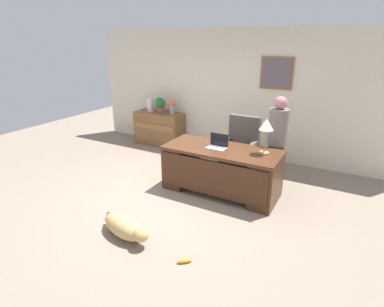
% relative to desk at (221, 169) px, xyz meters
% --- Properties ---
extents(ground_plane, '(12.00, 12.00, 0.00)m').
position_rel_desk_xyz_m(ground_plane, '(-0.62, -0.63, -0.43)').
color(ground_plane, gray).
extents(back_wall, '(7.00, 0.16, 2.70)m').
position_rel_desk_xyz_m(back_wall, '(-0.61, 1.97, 0.92)').
color(back_wall, beige).
rests_on(back_wall, ground_plane).
extents(desk, '(1.91, 0.83, 0.79)m').
position_rel_desk_xyz_m(desk, '(0.00, 0.00, 0.00)').
color(desk, '#4C2B19').
rests_on(desk, ground_plane).
extents(credenza, '(1.21, 0.50, 0.81)m').
position_rel_desk_xyz_m(credenza, '(-2.37, 1.62, -0.03)').
color(credenza, brown).
rests_on(credenza, ground_plane).
extents(armchair, '(0.60, 0.59, 1.12)m').
position_rel_desk_xyz_m(armchair, '(0.00, 0.92, 0.06)').
color(armchair, '#564C47').
rests_on(armchair, ground_plane).
extents(person_standing, '(0.32, 0.32, 1.60)m').
position_rel_desk_xyz_m(person_standing, '(0.72, 0.72, 0.39)').
color(person_standing, '#262323').
rests_on(person_standing, ground_plane).
extents(dog_lying, '(0.88, 0.45, 0.30)m').
position_rel_desk_xyz_m(dog_lying, '(-0.57, -1.78, -0.28)').
color(dog_lying, tan).
rests_on(dog_lying, ground_plane).
extents(laptop, '(0.32, 0.22, 0.23)m').
position_rel_desk_xyz_m(laptop, '(-0.08, 0.04, 0.41)').
color(laptop, '#B2B5BA').
rests_on(laptop, desk).
extents(desk_lamp, '(0.22, 0.22, 0.56)m').
position_rel_desk_xyz_m(desk_lamp, '(0.67, 0.13, 0.79)').
color(desk_lamp, '#9E8447').
rests_on(desk_lamp, desk).
extents(vase_with_flowers, '(0.17, 0.17, 0.36)m').
position_rel_desk_xyz_m(vase_with_flowers, '(-1.98, 1.62, 0.59)').
color(vase_with_flowers, '#A08C92').
rests_on(vase_with_flowers, credenza).
extents(vase_empty, '(0.16, 0.16, 0.31)m').
position_rel_desk_xyz_m(vase_empty, '(-2.61, 1.62, 0.53)').
color(vase_empty, silver).
rests_on(vase_empty, credenza).
extents(potted_plant, '(0.24, 0.24, 0.36)m').
position_rel_desk_xyz_m(potted_plant, '(-2.32, 1.62, 0.57)').
color(potted_plant, brown).
rests_on(potted_plant, credenza).
extents(dog_toy_ball, '(0.08, 0.08, 0.08)m').
position_rel_desk_xyz_m(dog_toy_ball, '(-0.79, -1.46, -0.39)').
color(dog_toy_ball, beige).
rests_on(dog_toy_ball, ground_plane).
extents(dog_toy_bone, '(0.17, 0.15, 0.05)m').
position_rel_desk_xyz_m(dog_toy_bone, '(0.36, -1.84, -0.41)').
color(dog_toy_bone, orange).
rests_on(dog_toy_bone, ground_plane).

